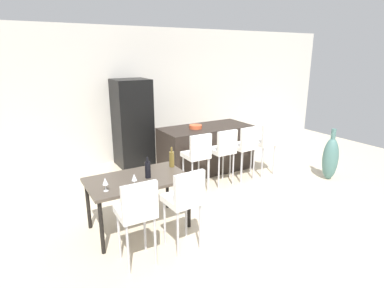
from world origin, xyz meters
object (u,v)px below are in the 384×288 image
refrigerator (133,123)px  bar_chair_far (266,141)px  dining_chair_near (137,210)px  fruit_bowl (196,127)px  floor_vase (330,158)px  wine_bottle_left (172,159)px  dining_chair_far (185,197)px  bar_chair_right (245,145)px  wine_glass_right (134,177)px  wine_bottle_corner (148,169)px  bar_chair_middle (223,149)px  bar_chair_left (197,153)px  kitchen_island (206,149)px  wine_glass_middle (105,181)px  dining_table (138,183)px

refrigerator → bar_chair_far: bearing=-43.0°
dining_chair_near → fruit_bowl: (2.07, 2.18, 0.26)m
bar_chair_far → dining_chair_near: size_ratio=1.00×
floor_vase → wine_bottle_left: bearing=173.6°
dining_chair_far → refrigerator: 3.34m
bar_chair_right → wine_glass_right: bar_chair_right is taller
wine_bottle_corner → fruit_bowl: (1.64, 1.48, 0.10)m
bar_chair_right → bar_chair_far: same height
bar_chair_middle → bar_chair_far: size_ratio=1.00×
bar_chair_left → wine_bottle_left: (-0.73, -0.47, 0.16)m
wine_glass_right → fruit_bowl: size_ratio=0.69×
bar_chair_far → fruit_bowl: bearing=144.9°
kitchen_island → refrigerator: size_ratio=1.01×
bar_chair_right → floor_vase: size_ratio=1.05×
wine_bottle_left → refrigerator: size_ratio=0.16×
bar_chair_far → fruit_bowl: bar_chair_far is taller
bar_chair_right → refrigerator: bearing=128.4°
dining_chair_near → refrigerator: (1.17, 3.28, 0.22)m
floor_vase → fruit_bowl: bearing=141.3°
kitchen_island → bar_chair_right: bar_chair_right is taller
bar_chair_middle → dining_chair_near: (-2.18, -1.39, 0.00)m
dining_chair_far → fruit_bowl: (1.47, 2.18, 0.26)m
refrigerator → dining_chair_near: bearing=-109.7°
floor_vase → wine_bottle_corner: bearing=177.7°
dining_chair_near → kitchen_island: bearing=43.3°
kitchen_island → refrigerator: 1.65m
bar_chair_right → wine_glass_right: (-2.51, -0.87, 0.17)m
wine_glass_middle → fruit_bowl: bearing=35.6°
bar_chair_right → wine_bottle_left: 1.85m
dining_chair_far → floor_vase: (3.50, 0.56, -0.28)m
dining_table → wine_bottle_corner: (0.13, -0.05, 0.19)m
bar_chair_right → wine_glass_right: size_ratio=6.03×
kitchen_island → wine_glass_right: kitchen_island is taller
bar_chair_right → wine_glass_middle: 2.98m
wine_bottle_left → floor_vase: size_ratio=0.30×
kitchen_island → floor_vase: (1.77, -1.63, -0.04)m
dining_chair_far → wine_bottle_left: (0.30, 0.92, 0.16)m
dining_table → wine_glass_right: 0.34m
bar_chair_left → kitchen_island: bearing=49.2°
wine_bottle_corner → bar_chair_far: bearing=13.8°
bar_chair_left → wine_bottle_corner: (-1.20, -0.68, 0.16)m
wine_bottle_corner → dining_chair_near: bearing=-121.5°
bar_chair_middle → wine_bottle_left: bearing=-160.0°
bar_chair_left → refrigerator: bearing=103.5°
refrigerator → wine_glass_middle: bearing=-116.5°
bar_chair_right → wine_glass_middle: size_ratio=6.03×
dining_chair_far → wine_glass_right: 0.69m
bar_chair_right → wine_bottle_corner: (-2.25, -0.68, 0.16)m
bar_chair_middle → floor_vase: 2.11m
bar_chair_middle → dining_chair_far: same height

